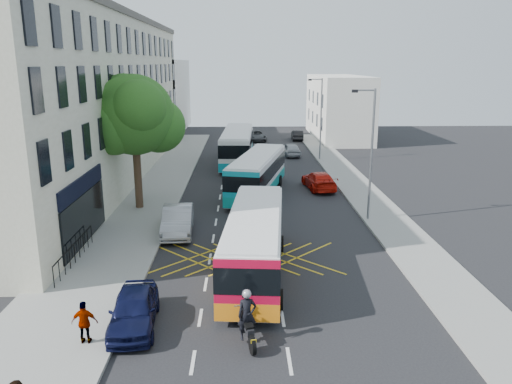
{
  "coord_description": "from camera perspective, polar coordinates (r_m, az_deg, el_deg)",
  "views": [
    {
      "loc": [
        -1.51,
        -17.59,
        9.6
      ],
      "look_at": [
        -0.73,
        10.93,
        2.2
      ],
      "focal_mm": 35.0,
      "sensor_mm": 36.0,
      "label": 1
    }
  ],
  "objects": [
    {
      "name": "bus_far",
      "position": [
        48.65,
        -2.16,
        5.24
      ],
      "size": [
        3.28,
        11.87,
        3.31
      ],
      "rotation": [
        0.0,
        0.0,
        -0.04
      ],
      "color": "silver",
      "rests_on": "ground"
    },
    {
      "name": "ground",
      "position": [
        20.09,
        3.03,
        -14.02
      ],
      "size": [
        120.0,
        120.0,
        0.0
      ],
      "primitive_type": "plane",
      "color": "black",
      "rests_on": "ground"
    },
    {
      "name": "building_right",
      "position": [
        67.0,
        9.34,
        9.56
      ],
      "size": [
        6.0,
        18.0,
        8.0
      ],
      "primitive_type": "cube",
      "color": "silver",
      "rests_on": "ground"
    },
    {
      "name": "pedestrian_far",
      "position": [
        18.73,
        -18.99,
        -13.91
      ],
      "size": [
        0.91,
        0.38,
        1.55
      ],
      "primitive_type": "imported",
      "rotation": [
        0.0,
        0.0,
        3.14
      ],
      "color": "gray",
      "rests_on": "pavement_left"
    },
    {
      "name": "lamp_far",
      "position": [
        50.43,
        7.33,
        8.75
      ],
      "size": [
        1.45,
        0.15,
        8.0
      ],
      "color": "slate",
      "rests_on": "pavement_right"
    },
    {
      "name": "bus_mid",
      "position": [
        37.23,
        0.17,
        2.11
      ],
      "size": [
        4.88,
        10.98,
        3.01
      ],
      "rotation": [
        0.0,
        0.0,
        -0.23
      ],
      "color": "silver",
      "rests_on": "ground"
    },
    {
      "name": "railings",
      "position": [
        25.88,
        -20.04,
        -6.45
      ],
      "size": [
        0.08,
        5.6,
        1.14
      ],
      "primitive_type": null,
      "color": "black",
      "rests_on": "pavement_left"
    },
    {
      "name": "street_tree",
      "position": [
        33.46,
        -13.78,
        8.46
      ],
      "size": [
        6.3,
        5.7,
        8.8
      ],
      "color": "#382619",
      "rests_on": "pavement_left"
    },
    {
      "name": "pavement_right",
      "position": [
        35.12,
        13.37,
        -1.6
      ],
      "size": [
        3.0,
        70.0,
        0.15
      ],
      "primitive_type": "cube",
      "color": "gray",
      "rests_on": "ground"
    },
    {
      "name": "distant_car_grey",
      "position": [
        63.65,
        0.02,
        6.45
      ],
      "size": [
        2.73,
        4.87,
        1.29
      ],
      "primitive_type": "imported",
      "rotation": [
        0.0,
        0.0,
        0.13
      ],
      "color": "#3C3F43",
      "rests_on": "ground"
    },
    {
      "name": "red_hatchback",
      "position": [
        39.3,
        7.2,
        1.32
      ],
      "size": [
        2.48,
        4.94,
        1.38
      ],
      "primitive_type": "imported",
      "rotation": [
        0.0,
        0.0,
        3.26
      ],
      "color": "#BA1308",
      "rests_on": "ground"
    },
    {
      "name": "bus_near",
      "position": [
        23.21,
        -0.11,
        -5.73
      ],
      "size": [
        3.3,
        10.7,
        2.96
      ],
      "rotation": [
        0.0,
        0.0,
        -0.08
      ],
      "color": "silver",
      "rests_on": "ground"
    },
    {
      "name": "distant_car_silver",
      "position": [
        53.25,
        4.01,
        4.88
      ],
      "size": [
        2.01,
        4.19,
        1.38
      ],
      "primitive_type": "imported",
      "rotation": [
        0.0,
        0.0,
        3.24
      ],
      "color": "#A6A9AE",
      "rests_on": "ground"
    },
    {
      "name": "parked_car_silver",
      "position": [
        29.18,
        -8.94,
        -3.22
      ],
      "size": [
        1.97,
        4.88,
        1.58
      ],
      "primitive_type": "imported",
      "rotation": [
        0.0,
        0.0,
        0.06
      ],
      "color": "#9FA1A6",
      "rests_on": "ground"
    },
    {
      "name": "terrace_far",
      "position": [
        73.8,
        -11.5,
        10.68
      ],
      "size": [
        8.0,
        20.0,
        10.0
      ],
      "primitive_type": "cube",
      "color": "silver",
      "rests_on": "ground"
    },
    {
      "name": "parked_car_blue",
      "position": [
        19.6,
        -13.78,
        -12.9
      ],
      "size": [
        1.99,
        4.25,
        1.4
      ],
      "primitive_type": "imported",
      "rotation": [
        0.0,
        0.0,
        0.08
      ],
      "color": "black",
      "rests_on": "ground"
    },
    {
      "name": "pavement_left",
      "position": [
        34.66,
        -13.14,
        -1.8
      ],
      "size": [
        5.0,
        70.0,
        0.15
      ],
      "primitive_type": "cube",
      "color": "gray",
      "rests_on": "ground"
    },
    {
      "name": "motorbike",
      "position": [
        17.99,
        -1.05,
        -14.17
      ],
      "size": [
        0.84,
        2.26,
        2.04
      ],
      "rotation": [
        0.0,
        0.0,
        0.23
      ],
      "color": "black",
      "rests_on": "ground"
    },
    {
      "name": "lamp_near",
      "position": [
        30.98,
        12.92,
        4.92
      ],
      "size": [
        1.45,
        0.15,
        8.0
      ],
      "color": "slate",
      "rests_on": "pavement_right"
    },
    {
      "name": "distant_car_dark",
      "position": [
        64.55,
        4.72,
        6.51
      ],
      "size": [
        1.45,
        3.89,
        1.27
      ],
      "primitive_type": "imported",
      "rotation": [
        0.0,
        0.0,
        3.11
      ],
      "color": "black",
      "rests_on": "ground"
    },
    {
      "name": "terrace_main",
      "position": [
        43.98,
        -18.34,
        10.11
      ],
      "size": [
        8.3,
        45.0,
        13.5
      ],
      "color": "beige",
      "rests_on": "ground"
    }
  ]
}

